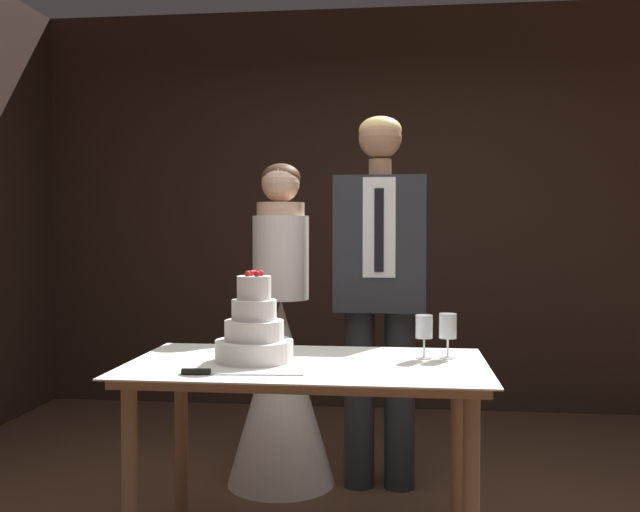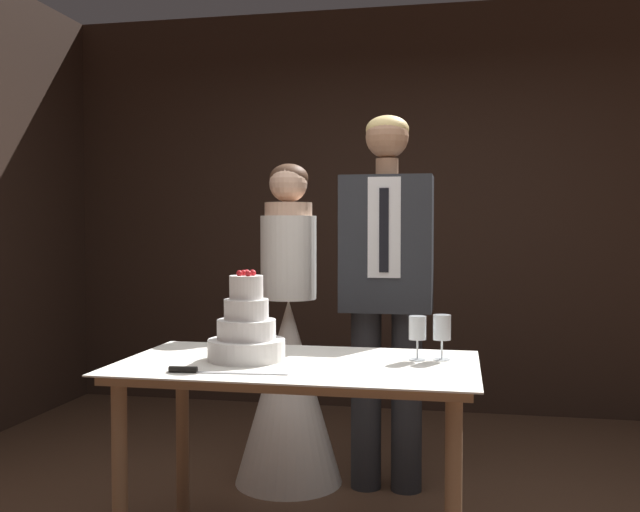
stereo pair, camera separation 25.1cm
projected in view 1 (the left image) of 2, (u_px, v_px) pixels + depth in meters
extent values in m
cube|color=black|center=(384.00, 210.00, 5.10)|extent=(5.17, 0.12, 2.84)
cylinder|color=#8E6B4C|center=(130.00, 492.00, 2.47)|extent=(0.06, 0.06, 0.74)
cylinder|color=#8E6B4C|center=(471.00, 506.00, 2.34)|extent=(0.06, 0.06, 0.74)
cylinder|color=#8E6B4C|center=(181.00, 442.00, 3.05)|extent=(0.06, 0.06, 0.74)
cylinder|color=#8E6B4C|center=(457.00, 451.00, 2.91)|extent=(0.06, 0.06, 0.74)
cube|color=#8E6B4C|center=(307.00, 369.00, 2.68)|extent=(1.28, 0.70, 0.03)
cube|color=white|center=(307.00, 363.00, 2.68)|extent=(1.34, 0.76, 0.01)
cylinder|color=white|center=(254.00, 350.00, 2.70)|extent=(0.30, 0.30, 0.08)
cylinder|color=white|center=(254.00, 330.00, 2.70)|extent=(0.22, 0.22, 0.08)
cylinder|color=white|center=(254.00, 310.00, 2.70)|extent=(0.17, 0.17, 0.08)
cylinder|color=white|center=(254.00, 288.00, 2.70)|extent=(0.13, 0.13, 0.09)
sphere|color=red|center=(261.00, 273.00, 2.69)|extent=(0.02, 0.02, 0.02)
sphere|color=red|center=(259.00, 273.00, 2.72)|extent=(0.02, 0.02, 0.02)
sphere|color=red|center=(254.00, 273.00, 2.73)|extent=(0.02, 0.02, 0.02)
sphere|color=red|center=(251.00, 273.00, 2.70)|extent=(0.02, 0.02, 0.02)
sphere|color=red|center=(248.00, 274.00, 2.67)|extent=(0.02, 0.02, 0.02)
sphere|color=red|center=(257.00, 274.00, 2.66)|extent=(0.02, 0.02, 0.02)
cube|color=silver|center=(257.00, 374.00, 2.44)|extent=(0.32, 0.05, 0.00)
cylinder|color=black|center=(196.00, 371.00, 2.45)|extent=(0.10, 0.03, 0.02)
cylinder|color=silver|center=(424.00, 358.00, 2.75)|extent=(0.06, 0.06, 0.00)
cylinder|color=silver|center=(424.00, 348.00, 2.75)|extent=(0.01, 0.01, 0.08)
cylinder|color=silver|center=(424.00, 327.00, 2.75)|extent=(0.07, 0.07, 0.09)
cylinder|color=maroon|center=(424.00, 333.00, 2.75)|extent=(0.05, 0.05, 0.04)
cylinder|color=silver|center=(448.00, 358.00, 2.76)|extent=(0.06, 0.06, 0.00)
cylinder|color=silver|center=(448.00, 348.00, 2.76)|extent=(0.01, 0.01, 0.07)
cylinder|color=silver|center=(448.00, 326.00, 2.76)|extent=(0.07, 0.07, 0.10)
cone|color=white|center=(281.00, 391.00, 3.57)|extent=(0.54, 0.54, 0.93)
cylinder|color=white|center=(281.00, 258.00, 3.55)|extent=(0.28, 0.28, 0.42)
cylinder|color=#DBAD8E|center=(281.00, 209.00, 3.54)|extent=(0.24, 0.24, 0.07)
sphere|color=#DBAD8E|center=(281.00, 183.00, 3.53)|extent=(0.19, 0.19, 0.19)
ellipsoid|color=#472D1E|center=(281.00, 178.00, 3.55)|extent=(0.19, 0.19, 0.14)
cylinder|color=#282B30|center=(359.00, 398.00, 3.53)|extent=(0.15, 0.15, 0.88)
cylinder|color=#282B30|center=(400.00, 400.00, 3.51)|extent=(0.15, 0.15, 0.88)
cube|color=#282B30|center=(380.00, 244.00, 3.49)|extent=(0.44, 0.24, 0.66)
cube|color=white|center=(379.00, 227.00, 3.36)|extent=(0.15, 0.01, 0.47)
cube|color=black|center=(379.00, 230.00, 3.36)|extent=(0.04, 0.01, 0.40)
cylinder|color=#A37556|center=(380.00, 168.00, 3.47)|extent=(0.11, 0.11, 0.08)
sphere|color=#A37556|center=(380.00, 138.00, 3.47)|extent=(0.21, 0.21, 0.21)
ellipsoid|color=#D6B770|center=(380.00, 130.00, 3.48)|extent=(0.21, 0.21, 0.14)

